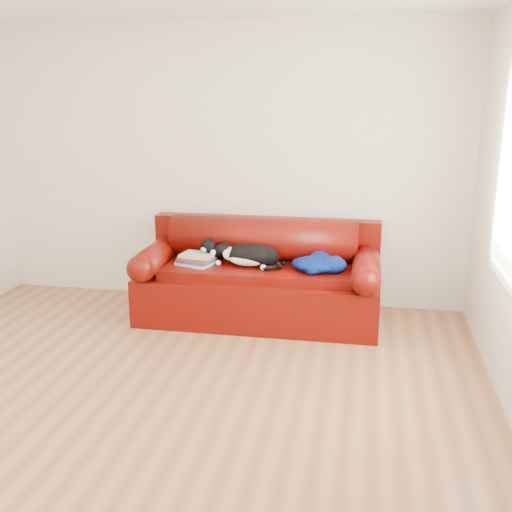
{
  "coord_description": "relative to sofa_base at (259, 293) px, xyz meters",
  "views": [
    {
      "loc": [
        1.31,
        -3.49,
        1.98
      ],
      "look_at": [
        0.41,
        1.35,
        0.62
      ],
      "focal_mm": 42.0,
      "sensor_mm": 36.0,
      "label": 1
    }
  ],
  "objects": [
    {
      "name": "ground",
      "position": [
        -0.41,
        -1.49,
        -0.24
      ],
      "size": [
        4.5,
        4.5,
        0.0
      ],
      "primitive_type": "plane",
      "color": "brown",
      "rests_on": "ground"
    },
    {
      "name": "blanket",
      "position": [
        0.52,
        -0.07,
        0.33
      ],
      "size": [
        0.51,
        0.41,
        0.14
      ],
      "rotation": [
        0.0,
        0.0,
        0.15
      ],
      "color": "#020946",
      "rests_on": "sofa_base"
    },
    {
      "name": "sofa_base",
      "position": [
        0.0,
        0.0,
        0.0
      ],
      "size": [
        2.1,
        0.9,
        0.5
      ],
      "color": "#430502",
      "rests_on": "ground"
    },
    {
      "name": "cat",
      "position": [
        -0.07,
        -0.04,
        0.36
      ],
      "size": [
        0.67,
        0.29,
        0.24
      ],
      "rotation": [
        0.0,
        0.0,
        -0.07
      ],
      "color": "black",
      "rests_on": "sofa_base"
    },
    {
      "name": "book_stack",
      "position": [
        -0.54,
        -0.09,
        0.31
      ],
      "size": [
        0.36,
        0.32,
        0.1
      ],
      "rotation": [
        0.0,
        0.0,
        -0.27
      ],
      "color": "beige",
      "rests_on": "sofa_base"
    },
    {
      "name": "sofa_back",
      "position": [
        -0.0,
        0.24,
        0.3
      ],
      "size": [
        2.1,
        1.01,
        0.88
      ],
      "color": "#430502",
      "rests_on": "ground"
    },
    {
      "name": "room_shell",
      "position": [
        -0.29,
        -1.48,
        1.43
      ],
      "size": [
        4.52,
        4.02,
        2.61
      ],
      "color": "beige",
      "rests_on": "ground"
    }
  ]
}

